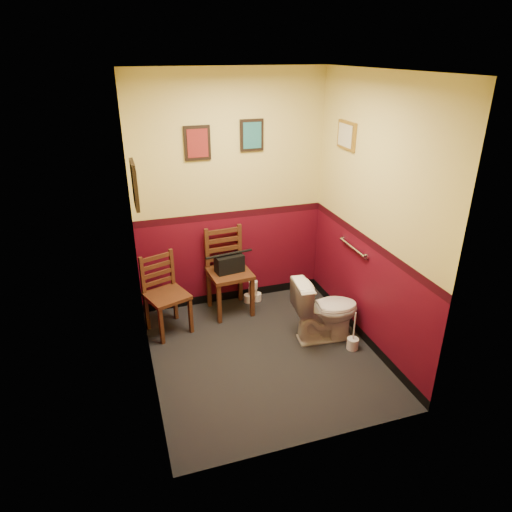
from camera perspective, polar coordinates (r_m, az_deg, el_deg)
The scene contains 17 objects.
floor at distance 4.78m, azimuth 0.94°, elevation -12.18°, with size 2.20×2.40×0.00m, color black.
ceiling at distance 3.83m, azimuth 1.23°, elevation 22.19°, with size 2.20×2.40×0.00m, color silver.
wall_back at distance 5.20m, azimuth -3.22°, elevation 7.66°, with size 2.20×2.70×0.00m, color #510818.
wall_front at distance 3.11m, azimuth 8.20°, elevation -4.70°, with size 2.20×2.70×0.00m, color #510818.
wall_left at distance 3.93m, azimuth -14.32°, elevation 1.17°, with size 2.40×2.70×0.00m, color #510818.
wall_right at distance 4.57m, azimuth 14.28°, elevation 4.50°, with size 2.40×2.70×0.00m, color #510818.
grab_bar at distance 4.90m, azimuth 12.01°, elevation 1.05°, with size 0.05×0.56×0.06m.
framed_print_back_a at distance 4.97m, azimuth -7.34°, elevation 13.83°, with size 0.28×0.04×0.36m.
framed_print_back_b at distance 5.10m, azimuth -0.53°, elevation 14.86°, with size 0.26×0.04×0.34m.
framed_print_left at distance 3.86m, azimuth -14.91°, elevation 8.60°, with size 0.04×0.30×0.38m.
framed_print_right at distance 4.89m, azimuth 11.23°, elevation 14.58°, with size 0.04×0.34×0.28m.
toilet at distance 4.89m, azimuth 8.70°, elevation -6.66°, with size 0.39×0.71×0.69m, color white.
toilet_brush at distance 4.92m, azimuth 11.99°, elevation -10.57°, with size 0.12×0.12×0.43m.
chair_left at distance 5.03m, azimuth -11.29°, elevation -4.71°, with size 0.52×0.52×0.88m.
chair_right at distance 5.29m, azimuth -3.47°, elevation -1.94°, with size 0.50×0.50×1.00m.
handbag at distance 5.20m, azimuth -3.34°, elevation -0.93°, with size 0.34×0.20×0.23m.
tp_stack at distance 5.62m, azimuth -0.40°, elevation -4.62°, with size 0.22×0.14×0.29m.
Camera 1 is at (-1.24, -3.62, 2.86)m, focal length 32.00 mm.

